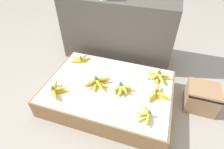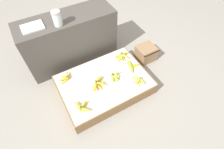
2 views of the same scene
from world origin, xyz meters
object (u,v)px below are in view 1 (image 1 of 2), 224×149
(banana_bunch_front_right, at_px, (145,115))
(banana_bunch_middle_midleft, at_px, (97,82))
(banana_bunch_middle_midright, at_px, (122,89))
(banana_bunch_front_left, at_px, (56,90))
(banana_bunch_back_left, at_px, (80,59))
(banana_bunch_back_right, at_px, (158,76))
(wooden_crate, at_px, (201,97))
(banana_bunch_middle_right, at_px, (157,94))

(banana_bunch_front_right, relative_size, banana_bunch_middle_midleft, 0.87)
(banana_bunch_middle_midright, bearing_deg, banana_bunch_front_left, -160.29)
(banana_bunch_back_left, bearing_deg, banana_bunch_front_right, -32.37)
(banana_bunch_middle_midright, xyz_separation_m, banana_bunch_back_left, (-0.57, 0.31, -0.01))
(banana_bunch_back_left, bearing_deg, banana_bunch_back_right, -1.87)
(wooden_crate, bearing_deg, banana_bunch_front_right, -136.65)
(banana_bunch_front_right, bearing_deg, banana_bunch_back_left, 147.63)
(banana_bunch_middle_midright, bearing_deg, wooden_crate, 18.09)
(banana_bunch_middle_midleft, height_order, banana_bunch_back_left, banana_bunch_middle_midleft)
(banana_bunch_front_right, relative_size, banana_bunch_middle_right, 0.86)
(banana_bunch_back_left, bearing_deg, wooden_crate, -3.23)
(wooden_crate, relative_size, banana_bunch_back_right, 1.17)
(banana_bunch_front_left, bearing_deg, banana_bunch_middle_right, 15.67)
(wooden_crate, height_order, banana_bunch_middle_right, banana_bunch_middle_right)
(banana_bunch_front_left, relative_size, banana_bunch_middle_midleft, 0.96)
(banana_bunch_front_left, bearing_deg, wooden_crate, 18.80)
(banana_bunch_middle_midright, bearing_deg, banana_bunch_middle_right, 7.91)
(wooden_crate, xyz_separation_m, banana_bunch_middle_midright, (-0.73, -0.24, 0.12))
(banana_bunch_front_right, distance_m, banana_bunch_middle_right, 0.26)
(wooden_crate, xyz_separation_m, banana_bunch_middle_right, (-0.42, -0.19, 0.11))
(banana_bunch_middle_right, bearing_deg, wooden_crate, 24.98)
(banana_bunch_front_left, xyz_separation_m, banana_bunch_middle_right, (0.88, 0.25, -0.00))
(banana_bunch_front_left, bearing_deg, banana_bunch_back_left, 90.78)
(wooden_crate, bearing_deg, banana_bunch_middle_midright, -161.91)
(banana_bunch_middle_midleft, height_order, banana_bunch_back_right, banana_bunch_back_right)
(banana_bunch_front_right, height_order, banana_bunch_middle_midright, banana_bunch_middle_midright)
(banana_bunch_middle_midright, xyz_separation_m, banana_bunch_back_right, (0.29, 0.28, -0.00))
(banana_bunch_middle_midleft, bearing_deg, banana_bunch_back_left, 137.69)
(banana_bunch_front_right, relative_size, banana_bunch_middle_midright, 1.24)
(banana_bunch_front_left, distance_m, banana_bunch_middle_midleft, 0.39)
(banana_bunch_front_left, height_order, banana_bunch_middle_midright, banana_bunch_middle_midright)
(banana_bunch_middle_right, bearing_deg, banana_bunch_middle_midright, -172.09)
(banana_bunch_front_left, distance_m, banana_bunch_middle_midright, 0.60)
(banana_bunch_back_right, bearing_deg, banana_bunch_front_right, -94.95)
(banana_bunch_front_left, relative_size, banana_bunch_front_right, 1.10)
(banana_bunch_front_left, relative_size, banana_bunch_middle_midright, 1.37)
(wooden_crate, relative_size, banana_bunch_back_left, 1.37)
(wooden_crate, xyz_separation_m, banana_bunch_front_left, (-1.29, -0.44, 0.11))
(banana_bunch_front_right, bearing_deg, banana_bunch_middle_midright, 139.98)
(banana_bunch_front_right, height_order, banana_bunch_middle_midleft, banana_bunch_middle_midleft)
(banana_bunch_front_left, distance_m, banana_bunch_back_right, 0.99)
(banana_bunch_middle_midleft, bearing_deg, banana_bunch_middle_right, 3.16)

